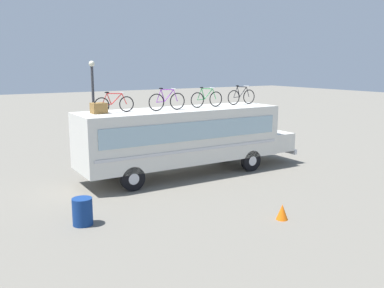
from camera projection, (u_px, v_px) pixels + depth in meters
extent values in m
plane|color=slate|center=(181.00, 175.00, 19.22)|extent=(120.00, 120.00, 0.00)
cube|color=silver|center=(181.00, 135.00, 18.87)|extent=(9.34, 2.54, 2.36)
cube|color=silver|center=(269.00, 140.00, 21.75)|extent=(1.32, 2.33, 0.90)
cube|color=#99B7C6|center=(196.00, 131.00, 17.73)|extent=(8.59, 0.04, 0.79)
cube|color=#99B7C6|center=(167.00, 124.00, 19.88)|extent=(8.59, 0.04, 0.79)
cube|color=silver|center=(196.00, 150.00, 17.89)|extent=(8.96, 0.03, 0.12)
cube|color=silver|center=(168.00, 141.00, 20.04)|extent=(8.96, 0.03, 0.12)
cube|color=silver|center=(279.00, 148.00, 22.22)|extent=(0.16, 2.41, 0.24)
cylinder|color=black|center=(251.00, 160.00, 19.81)|extent=(1.00, 0.28, 1.00)
cylinder|color=silver|center=(251.00, 160.00, 19.81)|extent=(0.45, 0.30, 0.45)
cylinder|color=black|center=(223.00, 152.00, 21.70)|extent=(1.00, 0.28, 1.00)
cylinder|color=silver|center=(223.00, 152.00, 21.70)|extent=(0.45, 0.30, 0.45)
cylinder|color=black|center=(133.00, 178.00, 16.70)|extent=(1.00, 0.28, 1.00)
cylinder|color=silver|center=(133.00, 178.00, 16.70)|extent=(0.45, 0.30, 0.45)
cylinder|color=black|center=(112.00, 167.00, 18.58)|extent=(1.00, 0.28, 1.00)
cylinder|color=silver|center=(112.00, 167.00, 18.58)|extent=(0.45, 0.30, 0.45)
cube|color=olive|center=(99.00, 108.00, 16.89)|extent=(0.58, 0.55, 0.43)
torus|color=black|center=(102.00, 105.00, 16.86)|extent=(0.65, 0.04, 0.65)
torus|color=black|center=(127.00, 104.00, 17.41)|extent=(0.65, 0.04, 0.65)
cylinder|color=red|center=(109.00, 99.00, 16.98)|extent=(0.21, 0.04, 0.46)
cylinder|color=red|center=(117.00, 99.00, 17.15)|extent=(0.50, 0.04, 0.45)
cylinder|color=red|center=(114.00, 94.00, 17.06)|extent=(0.65, 0.04, 0.07)
cylinder|color=red|center=(107.00, 105.00, 16.96)|extent=(0.41, 0.03, 0.05)
cylinder|color=red|center=(104.00, 99.00, 16.88)|extent=(0.26, 0.03, 0.48)
cylinder|color=red|center=(124.00, 99.00, 17.32)|extent=(0.22, 0.03, 0.45)
cylinder|color=silver|center=(122.00, 92.00, 17.22)|extent=(0.03, 0.44, 0.03)
ellipsoid|color=black|center=(107.00, 92.00, 16.89)|extent=(0.20, 0.08, 0.06)
torus|color=black|center=(156.00, 102.00, 17.73)|extent=(0.74, 0.04, 0.74)
torus|color=black|center=(177.00, 101.00, 18.25)|extent=(0.74, 0.04, 0.74)
cylinder|color=purple|center=(163.00, 95.00, 17.83)|extent=(0.20, 0.04, 0.53)
cylinder|color=purple|center=(169.00, 96.00, 17.99)|extent=(0.48, 0.04, 0.51)
cylinder|color=purple|center=(167.00, 90.00, 17.90)|extent=(0.61, 0.04, 0.07)
cylinder|color=purple|center=(161.00, 102.00, 17.82)|extent=(0.39, 0.03, 0.05)
cylinder|color=purple|center=(159.00, 96.00, 17.73)|extent=(0.25, 0.03, 0.55)
cylinder|color=purple|center=(175.00, 96.00, 18.16)|extent=(0.21, 0.03, 0.52)
cylinder|color=silver|center=(174.00, 89.00, 18.05)|extent=(0.03, 0.44, 0.03)
ellipsoid|color=black|center=(161.00, 88.00, 17.73)|extent=(0.20, 0.08, 0.06)
torus|color=black|center=(197.00, 100.00, 19.05)|extent=(0.71, 0.04, 0.71)
torus|color=black|center=(216.00, 99.00, 19.58)|extent=(0.71, 0.04, 0.71)
cylinder|color=green|center=(203.00, 94.00, 19.16)|extent=(0.20, 0.04, 0.51)
cylinder|color=green|center=(209.00, 94.00, 19.32)|extent=(0.48, 0.04, 0.49)
cylinder|color=green|center=(207.00, 89.00, 19.23)|extent=(0.61, 0.04, 0.07)
cylinder|color=green|center=(201.00, 100.00, 19.15)|extent=(0.39, 0.03, 0.05)
cylinder|color=green|center=(199.00, 94.00, 19.06)|extent=(0.25, 0.03, 0.53)
cylinder|color=green|center=(214.00, 94.00, 19.49)|extent=(0.21, 0.03, 0.49)
cylinder|color=silver|center=(213.00, 88.00, 19.38)|extent=(0.03, 0.44, 0.03)
ellipsoid|color=black|center=(202.00, 88.00, 19.06)|extent=(0.20, 0.08, 0.06)
torus|color=black|center=(234.00, 98.00, 20.42)|extent=(0.72, 0.04, 0.72)
torus|color=black|center=(249.00, 97.00, 20.91)|extent=(0.72, 0.04, 0.72)
cylinder|color=black|center=(238.00, 92.00, 20.52)|extent=(0.19, 0.04, 0.51)
cylinder|color=black|center=(243.00, 92.00, 20.67)|extent=(0.45, 0.04, 0.49)
cylinder|color=black|center=(242.00, 87.00, 20.58)|extent=(0.57, 0.04, 0.07)
cylinder|color=black|center=(237.00, 97.00, 20.51)|extent=(0.36, 0.03, 0.05)
cylinder|color=black|center=(236.00, 92.00, 20.43)|extent=(0.24, 0.03, 0.53)
cylinder|color=black|center=(248.00, 92.00, 20.82)|extent=(0.20, 0.03, 0.50)
cylinder|color=silver|center=(247.00, 86.00, 20.72)|extent=(0.03, 0.44, 0.03)
ellipsoid|color=black|center=(237.00, 86.00, 20.43)|extent=(0.20, 0.08, 0.06)
cylinder|color=navy|center=(82.00, 212.00, 13.13)|extent=(0.63, 0.63, 0.87)
cone|color=orange|center=(282.00, 212.00, 13.61)|extent=(0.39, 0.39, 0.52)
cylinder|color=#38383D|center=(94.00, 113.00, 22.22)|extent=(0.14, 0.14, 4.93)
sphere|color=#F2EDCC|center=(92.00, 64.00, 21.74)|extent=(0.30, 0.30, 0.30)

